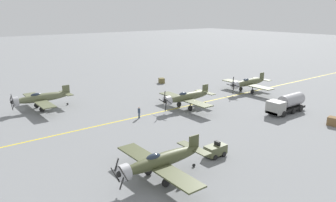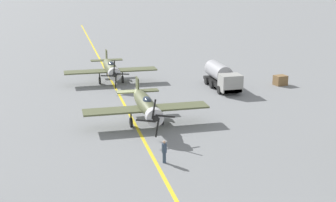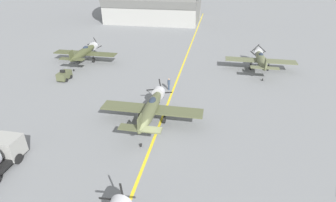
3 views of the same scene
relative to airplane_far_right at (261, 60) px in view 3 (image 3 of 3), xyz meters
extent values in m
plane|color=slate|center=(-13.61, -24.41, -2.01)|extent=(400.00, 400.00, 0.00)
cube|color=yellow|center=(-13.61, -24.41, -2.01)|extent=(0.30, 160.00, 0.01)
ellipsoid|color=#5C6143|center=(0.00, -0.41, 0.04)|extent=(1.50, 9.50, 1.42)
cylinder|color=#B7B7BC|center=(0.00, 4.04, 0.04)|extent=(1.57, 0.90, 1.58)
ellipsoid|color=#232D3D|center=(0.00, 0.73, 0.60)|extent=(0.80, 1.70, 0.76)
cube|color=#5C6143|center=(0.00, 0.35, -0.30)|extent=(12.00, 2.10, 0.16)
cube|color=#5C6143|center=(0.00, -4.50, 0.19)|extent=(4.40, 1.10, 0.12)
cube|color=#5C6143|center=(0.00, -4.50, 0.84)|extent=(0.14, 1.30, 1.60)
sphere|color=black|center=(0.00, 4.54, 0.04)|extent=(0.56, 0.56, 0.56)
cube|color=black|center=(-0.68, 4.54, -0.51)|extent=(1.45, 0.06, 1.21)
cube|color=black|center=(0.55, 4.54, -0.64)|extent=(1.21, 0.06, 1.45)
cube|color=black|center=(0.68, 4.54, 0.59)|extent=(1.45, 0.06, 1.21)
cube|color=black|center=(-0.55, 4.54, 0.72)|extent=(1.21, 0.06, 1.45)
cylinder|color=black|center=(-1.50, 0.35, -0.93)|extent=(0.14, 0.14, 1.26)
cylinder|color=black|center=(-1.50, 0.35, -1.56)|extent=(0.22, 0.90, 0.90)
cylinder|color=black|center=(1.50, 0.35, -0.93)|extent=(0.14, 0.14, 1.26)
cylinder|color=black|center=(1.50, 0.35, -1.56)|extent=(0.22, 0.90, 0.90)
cylinder|color=black|center=(0.00, -4.56, -1.83)|extent=(0.12, 0.36, 0.36)
ellipsoid|color=#464B2D|center=(-32.03, -2.20, 0.04)|extent=(1.50, 9.50, 1.42)
cylinder|color=#B7B7BC|center=(-32.03, 2.25, 0.04)|extent=(1.58, 0.90, 1.58)
ellipsoid|color=#232D3D|center=(-32.03, -1.06, 0.60)|extent=(0.80, 1.70, 0.76)
cube|color=#464B2D|center=(-32.03, -1.44, -0.30)|extent=(12.00, 2.10, 0.16)
cube|color=#464B2D|center=(-32.03, -6.29, 0.19)|extent=(4.40, 1.10, 0.12)
cube|color=#464B2D|center=(-32.03, -6.29, 0.84)|extent=(0.14, 1.30, 1.60)
sphere|color=black|center=(-32.03, 2.75, 0.04)|extent=(0.56, 0.56, 0.56)
cube|color=black|center=(-32.43, 2.75, -0.74)|extent=(0.92, 0.06, 1.62)
cube|color=black|center=(-31.25, 2.75, -0.36)|extent=(1.62, 0.06, 0.92)
cube|color=black|center=(-31.63, 2.75, 0.82)|extent=(0.92, 0.06, 1.62)
cube|color=black|center=(-32.81, 2.75, 0.44)|extent=(1.62, 0.06, 0.92)
cylinder|color=black|center=(-33.53, -1.44, -0.93)|extent=(0.14, 0.14, 1.26)
cylinder|color=black|center=(-33.53, -1.44, -1.56)|extent=(0.22, 0.90, 0.90)
cylinder|color=black|center=(-30.53, -1.44, -0.93)|extent=(0.14, 0.14, 1.26)
cylinder|color=black|center=(-30.53, -1.44, -1.56)|extent=(0.22, 0.90, 0.90)
cylinder|color=black|center=(-32.03, -6.35, -1.83)|extent=(0.12, 0.36, 0.36)
ellipsoid|color=#515638|center=(-14.63, -20.52, 0.04)|extent=(1.50, 9.50, 1.42)
cylinder|color=#B7B7BC|center=(-14.63, -16.07, 0.04)|extent=(1.58, 0.90, 1.58)
ellipsoid|color=#232D3D|center=(-14.63, -19.38, 0.60)|extent=(0.80, 1.70, 0.76)
cube|color=#515638|center=(-14.63, -19.76, -0.30)|extent=(12.00, 2.10, 0.16)
cube|color=#515638|center=(-14.63, -24.61, 0.19)|extent=(4.40, 1.10, 0.12)
cube|color=#515638|center=(-14.63, -24.61, 0.84)|extent=(0.14, 1.30, 1.60)
sphere|color=black|center=(-14.63, -15.57, 0.04)|extent=(0.56, 0.56, 0.56)
cube|color=black|center=(-13.76, -15.57, -0.11)|extent=(1.75, 0.06, 0.43)
cube|color=black|center=(-14.48, -15.57, 0.90)|extent=(0.43, 0.06, 1.75)
cube|color=black|center=(-15.49, -15.57, 0.18)|extent=(1.75, 0.06, 0.43)
cube|color=black|center=(-14.77, -15.57, -0.83)|extent=(0.43, 0.06, 1.75)
cylinder|color=black|center=(-16.13, -19.76, -0.93)|extent=(0.14, 0.14, 1.26)
cylinder|color=black|center=(-16.13, -19.76, -1.56)|extent=(0.22, 0.90, 0.90)
cylinder|color=black|center=(-13.13, -19.76, -0.93)|extent=(0.14, 0.14, 1.26)
cylinder|color=black|center=(-13.13, -19.76, -1.56)|extent=(0.22, 0.90, 0.90)
cylinder|color=black|center=(-14.63, -24.67, -1.83)|extent=(0.12, 0.36, 0.36)
sphere|color=black|center=(-13.41, -33.47, 0.04)|extent=(0.56, 0.56, 0.56)
cube|color=black|center=(-13.34, -33.47, 0.91)|extent=(0.27, 0.06, 1.76)
cube|color=black|center=(-14.28, -33.47, 0.10)|extent=(1.76, 0.06, 0.27)
cube|color=#999993|center=(-26.58, -28.77, -0.59)|extent=(2.50, 2.08, 2.00)
cylinder|color=black|center=(-25.39, -29.25, -1.51)|extent=(0.30, 1.00, 1.00)
cube|color=#515638|center=(-31.54, -10.13, -1.21)|extent=(1.40, 2.60, 1.10)
cube|color=black|center=(-31.54, -10.39, -0.44)|extent=(0.70, 0.36, 0.44)
cylinder|color=black|center=(-32.23, -9.41, -1.71)|extent=(0.20, 0.60, 0.60)
cylinder|color=black|center=(-30.85, -9.41, -1.71)|extent=(0.20, 0.60, 0.60)
cylinder|color=black|center=(-32.23, -10.84, -1.71)|extent=(0.20, 0.60, 0.60)
cylinder|color=black|center=(-30.85, -10.84, -1.71)|extent=(0.20, 0.60, 0.60)
cylinder|color=#334256|center=(-14.25, -10.72, -1.58)|extent=(0.27, 0.27, 0.87)
cylinder|color=#334256|center=(-14.25, -10.72, -0.78)|extent=(0.40, 0.40, 0.72)
sphere|color=tan|center=(-14.25, -10.72, -0.31)|extent=(0.23, 0.23, 0.23)
cube|color=#9E9E99|center=(-28.28, 40.47, 2.25)|extent=(28.09, 19.76, 8.52)
camera|label=1|loc=(-55.95, 15.52, 14.23)|focal=35.00mm
camera|label=2|loc=(-6.60, 22.12, 12.61)|focal=50.00mm
camera|label=3|loc=(-7.84, -45.57, 14.99)|focal=28.00mm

